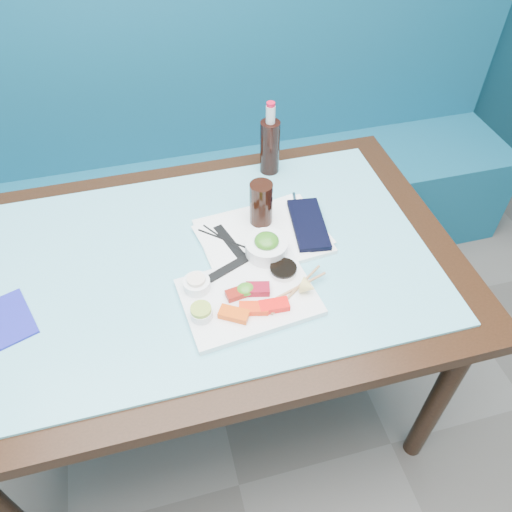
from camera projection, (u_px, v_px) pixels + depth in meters
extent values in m
cube|color=#10516B|center=(181.00, 220.00, 2.25)|extent=(3.00, 0.55, 0.45)
cube|color=#10516B|center=(160.00, 99.00, 2.05)|extent=(3.00, 0.12, 0.95)
cube|color=black|center=(204.00, 267.00, 1.37)|extent=(1.40, 0.90, 0.04)
cylinder|color=black|center=(5.00, 512.00, 1.29)|extent=(0.06, 0.06, 0.71)
cylinder|color=black|center=(438.00, 399.00, 1.50)|extent=(0.06, 0.06, 0.71)
cylinder|color=black|center=(21.00, 296.00, 1.78)|extent=(0.06, 0.06, 0.71)
cylinder|color=black|center=(346.00, 234.00, 1.99)|extent=(0.06, 0.06, 0.71)
cube|color=#65BACB|center=(203.00, 261.00, 1.35)|extent=(1.22, 0.76, 0.01)
cube|color=white|center=(249.00, 297.00, 1.25)|extent=(0.35, 0.27, 0.02)
cube|color=#E94A09|center=(234.00, 314.00, 1.19)|extent=(0.08, 0.07, 0.02)
cube|color=#FF2F0A|center=(254.00, 308.00, 1.20)|extent=(0.08, 0.05, 0.02)
cube|color=#FF0F0A|center=(274.00, 306.00, 1.21)|extent=(0.07, 0.04, 0.02)
cube|color=maroon|center=(236.00, 294.00, 1.23)|extent=(0.06, 0.04, 0.02)
cube|color=maroon|center=(258.00, 289.00, 1.24)|extent=(0.07, 0.05, 0.02)
ellipsoid|color=#3E881F|center=(246.00, 289.00, 1.24)|extent=(0.05, 0.05, 0.02)
cylinder|color=white|center=(201.00, 313.00, 1.19)|extent=(0.06, 0.06, 0.02)
cylinder|color=#94AF38|center=(201.00, 309.00, 1.18)|extent=(0.05, 0.05, 0.01)
cylinder|color=white|center=(197.00, 284.00, 1.25)|extent=(0.08, 0.08, 0.03)
cylinder|color=#FFE8D1|center=(196.00, 279.00, 1.23)|extent=(0.06, 0.06, 0.01)
cylinder|color=white|center=(283.00, 271.00, 1.29)|extent=(0.07, 0.07, 0.01)
cylinder|color=black|center=(283.00, 268.00, 1.28)|extent=(0.09, 0.09, 0.01)
cone|color=#FFDE78|center=(308.00, 287.00, 1.23)|extent=(0.05, 0.06, 0.04)
cube|color=black|center=(233.00, 265.00, 1.31)|extent=(0.16, 0.09, 0.00)
cylinder|color=#AE7A52|center=(293.00, 290.00, 1.25)|extent=(0.20, 0.07, 0.01)
cylinder|color=#A1754C|center=(296.00, 289.00, 1.25)|extent=(0.17, 0.12, 0.01)
cube|color=white|center=(263.00, 236.00, 1.40)|extent=(0.36, 0.29, 0.01)
cube|color=white|center=(263.00, 234.00, 1.40)|extent=(0.38, 0.30, 0.00)
cylinder|color=white|center=(266.00, 248.00, 1.33)|extent=(0.15, 0.15, 0.05)
ellipsoid|color=#32771B|center=(267.00, 241.00, 1.31)|extent=(0.09, 0.09, 0.03)
cylinder|color=black|center=(261.00, 204.00, 1.39)|extent=(0.08, 0.08, 0.13)
cube|color=black|center=(308.00, 224.00, 1.41)|extent=(0.12, 0.22, 0.02)
cylinder|color=white|center=(295.00, 202.00, 1.48)|extent=(0.03, 0.08, 0.01)
cylinder|color=black|center=(229.00, 243.00, 1.37)|extent=(0.11, 0.18, 0.01)
cylinder|color=black|center=(232.00, 242.00, 1.37)|extent=(0.16, 0.15, 0.01)
cube|color=black|center=(230.00, 243.00, 1.37)|extent=(0.07, 0.16, 0.00)
cylinder|color=black|center=(270.00, 147.00, 1.56)|extent=(0.06, 0.06, 0.18)
cylinder|color=silver|center=(271.00, 114.00, 1.47)|extent=(0.03, 0.03, 0.05)
cylinder|color=red|center=(271.00, 104.00, 1.45)|extent=(0.03, 0.03, 0.01)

